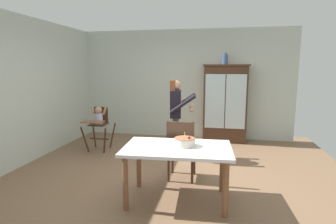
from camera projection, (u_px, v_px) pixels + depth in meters
The scene contains 10 objects.
ground_plane at pixel (163, 175), 4.45m from camera, with size 6.24×6.24×0.00m, color brown.
wall_back at pixel (185, 84), 6.78m from camera, with size 5.32×0.06×2.70m, color beige.
wall_left at pixel (17, 91), 4.72m from camera, with size 0.06×5.32×2.70m, color beige.
china_cabinet at pixel (225, 103), 6.40m from camera, with size 1.06×0.48×1.84m.
ceramic_vase at pixel (225, 59), 6.24m from camera, with size 0.13×0.13×0.27m.
high_chair_with_toddler at pixel (99, 120), 5.71m from camera, with size 0.58×0.69×0.95m.
adult_person at pixel (176, 109), 5.16m from camera, with size 0.54×0.52×1.53m.
dining_table at pixel (177, 154), 3.52m from camera, with size 1.44×0.93×0.74m.
birthday_cake at pixel (185, 142), 3.54m from camera, with size 0.28×0.28×0.19m.
dining_chair_far_side at pixel (181, 146), 4.17m from camera, with size 0.44×0.44×0.96m.
Camera 1 is at (0.87, -4.13, 1.76)m, focal length 28.67 mm.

